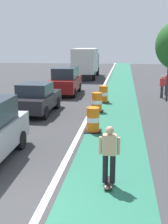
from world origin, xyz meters
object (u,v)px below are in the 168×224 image
(parked_suv_third, at_px, (66,81))
(traffic_barrel_mid, at_px, (97,102))
(pedestrian_waiting, at_px, (162,86))
(pedestrian_crossing, at_px, (166,84))
(traffic_barrel_back, at_px, (103,94))
(traffic_barrel_front, at_px, (93,120))
(skateboarder_on_lane, at_px, (109,154))
(delivery_truck_down_block, at_px, (86,61))
(parked_sedan_second, at_px, (36,98))

(parked_suv_third, distance_m, traffic_barrel_mid, 6.25)
(traffic_barrel_mid, bearing_deg, pedestrian_waiting, 49.28)
(traffic_barrel_mid, relative_size, pedestrian_crossing, 0.68)
(traffic_barrel_mid, height_order, pedestrian_crossing, pedestrian_crossing)
(traffic_barrel_mid, relative_size, pedestrian_waiting, 0.68)
(traffic_barrel_mid, xyz_separation_m, traffic_barrel_back, (0.18, 2.71, 0.00))
(traffic_barrel_front, relative_size, pedestrian_crossing, 0.68)
(skateboarder_on_lane, xyz_separation_m, delivery_truck_down_block, (-3.89, 25.11, 0.94))
(delivery_truck_down_block, bearing_deg, pedestrian_crossing, -54.17)
(parked_suv_third, relative_size, traffic_barrel_front, 4.26)
(skateboarder_on_lane, xyz_separation_m, traffic_barrel_back, (-1.00, 11.56, -0.38))
(traffic_barrel_front, xyz_separation_m, delivery_truck_down_block, (-2.92, 20.18, 1.31))
(traffic_barrel_back, distance_m, delivery_truck_down_block, 13.91)
(delivery_truck_down_block, bearing_deg, skateboarder_on_lane, -81.19)
(pedestrian_waiting, bearing_deg, parked_sedan_second, -142.58)
(delivery_truck_down_block, bearing_deg, traffic_barrel_back, -77.94)
(parked_sedan_second, bearing_deg, traffic_barrel_mid, 14.70)
(traffic_barrel_front, distance_m, pedestrian_waiting, 9.61)
(parked_sedan_second, bearing_deg, traffic_barrel_back, 45.90)
(skateboarder_on_lane, height_order, traffic_barrel_front, skateboarder_on_lane)
(delivery_truck_down_block, distance_m, pedestrian_waiting, 13.37)
(traffic_barrel_front, relative_size, pedestrian_waiting, 0.68)
(traffic_barrel_front, bearing_deg, parked_suv_third, 108.18)
(parked_sedan_second, height_order, pedestrian_waiting, parked_sedan_second)
(traffic_barrel_mid, distance_m, pedestrian_waiting, 6.38)
(parked_sedan_second, xyz_separation_m, traffic_barrel_mid, (3.28, 0.86, -0.30))
(parked_sedan_second, relative_size, delivery_truck_down_block, 0.54)
(skateboarder_on_lane, bearing_deg, traffic_barrel_front, 101.12)
(skateboarder_on_lane, bearing_deg, delivery_truck_down_block, 98.81)
(parked_sedan_second, height_order, delivery_truck_down_block, delivery_truck_down_block)
(delivery_truck_down_block, bearing_deg, parked_suv_third, -90.96)
(delivery_truck_down_block, bearing_deg, traffic_barrel_front, -81.76)
(skateboarder_on_lane, height_order, traffic_barrel_mid, skateboarder_on_lane)
(skateboarder_on_lane, relative_size, traffic_barrel_back, 1.55)
(skateboarder_on_lane, distance_m, traffic_barrel_front, 5.04)
(traffic_barrel_mid, distance_m, delivery_truck_down_block, 16.53)
(traffic_barrel_back, bearing_deg, pedestrian_crossing, 37.29)
(traffic_barrel_front, bearing_deg, skateboarder_on_lane, -78.88)
(pedestrian_crossing, bearing_deg, parked_suv_third, -175.61)
(traffic_barrel_mid, relative_size, delivery_truck_down_block, 0.14)
(parked_suv_third, height_order, pedestrian_crossing, parked_suv_third)
(parked_suv_third, xyz_separation_m, delivery_truck_down_block, (0.18, 10.74, 0.81))
(traffic_barrel_mid, bearing_deg, skateboarder_on_lane, -82.46)
(traffic_barrel_front, xyz_separation_m, pedestrian_waiting, (3.95, 8.76, 0.33))
(pedestrian_waiting, bearing_deg, pedestrian_crossing, 69.85)
(parked_sedan_second, xyz_separation_m, delivery_truck_down_block, (0.56, 17.11, 1.01))
(traffic_barrel_back, height_order, delivery_truck_down_block, delivery_truck_down_block)
(traffic_barrel_mid, bearing_deg, delivery_truck_down_block, 99.49)
(traffic_barrel_front, xyz_separation_m, traffic_barrel_back, (-0.03, 6.63, 0.00))
(skateboarder_on_lane, relative_size, traffic_barrel_front, 1.55)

